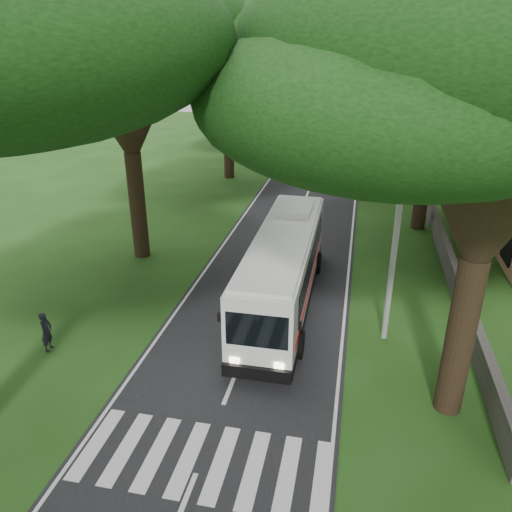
# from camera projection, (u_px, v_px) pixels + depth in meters

# --- Properties ---
(ground) EXTENTS (140.00, 140.00, 0.00)m
(ground) POSITION_uv_depth(u_px,v_px,m) (219.00, 415.00, 16.67)
(ground) COLOR #1F3F12
(ground) RESTS_ON ground
(road) EXTENTS (8.00, 120.00, 0.04)m
(road) POSITION_uv_depth(u_px,v_px,m) (306.00, 198.00, 39.06)
(road) COLOR black
(road) RESTS_ON ground
(crosswalk) EXTENTS (8.00, 3.00, 0.01)m
(crosswalk) POSITION_uv_depth(u_px,v_px,m) (201.00, 461.00, 14.88)
(crosswalk) COLOR silver
(crosswalk) RESTS_ON ground
(property_wall) EXTENTS (0.35, 50.00, 1.20)m
(property_wall) POSITION_uv_depth(u_px,v_px,m) (428.00, 202.00, 36.23)
(property_wall) COLOR #383533
(property_wall) RESTS_ON ground
(pole_near) EXTENTS (1.60, 0.24, 8.00)m
(pole_near) POSITION_uv_depth(u_px,v_px,m) (395.00, 246.00, 19.32)
(pole_near) COLOR gray
(pole_near) RESTS_ON ground
(pole_mid) EXTENTS (1.60, 0.24, 8.00)m
(pole_mid) POSITION_uv_depth(u_px,v_px,m) (383.00, 145.00, 37.24)
(pole_mid) COLOR gray
(pole_mid) RESTS_ON ground
(pole_far) EXTENTS (1.60, 0.24, 8.00)m
(pole_far) POSITION_uv_depth(u_px,v_px,m) (379.00, 110.00, 55.15)
(pole_far) COLOR gray
(pole_far) RESTS_ON ground
(tree_l_mida) EXTENTS (13.42, 13.42, 15.12)m
(tree_l_mida) POSITION_uv_depth(u_px,v_px,m) (120.00, 26.00, 24.04)
(tree_l_mida) COLOR black
(tree_l_mida) RESTS_ON ground
(tree_l_midb) EXTENTS (13.06, 13.06, 15.78)m
(tree_l_midb) POSITION_uv_depth(u_px,v_px,m) (226.00, 20.00, 39.79)
(tree_l_midb) COLOR black
(tree_l_midb) RESTS_ON ground
(tree_l_far) EXTENTS (14.16, 14.16, 14.97)m
(tree_l_far) POSITION_uv_depth(u_px,v_px,m) (259.00, 35.00, 56.49)
(tree_l_far) COLOR black
(tree_l_far) RESTS_ON ground
(tree_r_mida) EXTENTS (12.90, 12.90, 14.03)m
(tree_r_mida) POSITION_uv_depth(u_px,v_px,m) (442.00, 46.00, 28.59)
(tree_r_mida) COLOR black
(tree_r_mida) RESTS_ON ground
(tree_r_midb) EXTENTS (15.71, 15.71, 15.41)m
(tree_r_midb) POSITION_uv_depth(u_px,v_px,m) (412.00, 32.00, 44.46)
(tree_r_midb) COLOR black
(tree_r_midb) RESTS_ON ground
(tree_r_far) EXTENTS (16.05, 16.05, 15.00)m
(tree_r_far) POSITION_uv_depth(u_px,v_px,m) (409.00, 37.00, 60.58)
(tree_r_far) COLOR black
(tree_r_far) RESTS_ON ground
(coach_bus) EXTENTS (2.92, 12.22, 3.60)m
(coach_bus) POSITION_uv_depth(u_px,v_px,m) (284.00, 267.00, 22.88)
(coach_bus) COLOR white
(coach_bus) RESTS_ON ground
(distant_car_a) EXTENTS (1.92, 3.64, 1.18)m
(distant_car_a) POSITION_uv_depth(u_px,v_px,m) (283.00, 166.00, 46.04)
(distant_car_a) COLOR #A9A9AE
(distant_car_a) RESTS_ON road
(distant_car_b) EXTENTS (2.16, 3.76, 1.17)m
(distant_car_b) POSITION_uv_depth(u_px,v_px,m) (312.00, 124.00, 68.67)
(distant_car_b) COLOR navy
(distant_car_b) RESTS_ON road
(distant_car_c) EXTENTS (2.46, 5.34, 1.51)m
(distant_car_c) POSITION_uv_depth(u_px,v_px,m) (349.00, 119.00, 71.32)
(distant_car_c) COLOR maroon
(distant_car_c) RESTS_ON road
(pedestrian) EXTENTS (0.47, 0.66, 1.69)m
(pedestrian) POSITION_uv_depth(u_px,v_px,m) (46.00, 332.00, 19.85)
(pedestrian) COLOR black
(pedestrian) RESTS_ON ground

